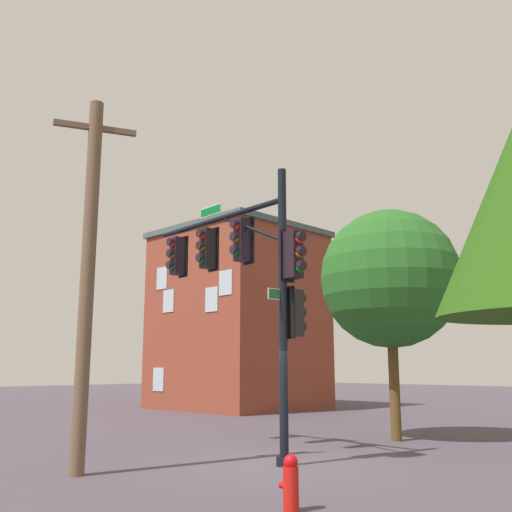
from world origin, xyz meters
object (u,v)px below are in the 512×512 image
fire_hydrant (291,483)px  brick_building (238,318)px  utility_pole (88,273)px  tree_near (390,279)px  signal_pole_assembly (245,269)px

fire_hydrant → brick_building: brick_building is taller
utility_pole → tree_near: size_ratio=1.14×
tree_near → brick_building: brick_building is taller
signal_pole_assembly → brick_building: (12.81, -11.97, 0.23)m
tree_near → brick_building: 15.00m
utility_pole → tree_near: bearing=-99.2°
signal_pole_assembly → brick_building: bearing=-43.0°
utility_pole → tree_near: utility_pole is taller
utility_pole → brick_building: brick_building is taller
signal_pole_assembly → brick_building: 17.53m
fire_hydrant → tree_near: size_ratio=0.12×
utility_pole → tree_near: 9.65m
tree_near → fire_hydrant: bearing=111.8°
fire_hydrant → tree_near: 10.39m
signal_pole_assembly → brick_building: brick_building is taller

